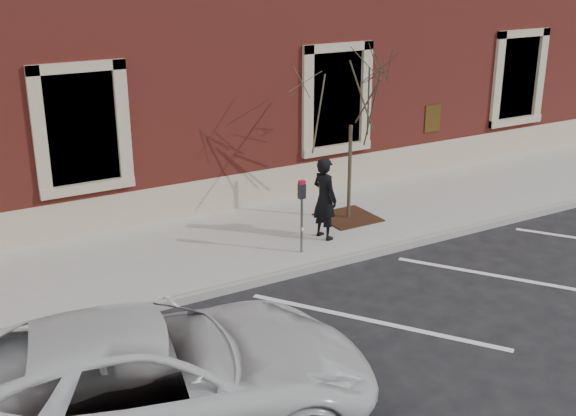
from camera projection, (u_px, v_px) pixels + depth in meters
ground at (304, 272)px, 13.51m from camera, size 120.00×120.00×0.00m
sidewalk_near at (260, 238)px, 14.91m from camera, size 40.00×3.50×0.15m
curb_near at (305, 270)px, 13.45m from camera, size 40.00×0.12×0.15m
parking_stripes at (374, 321)px, 11.72m from camera, size 28.00×4.40×0.01m
building_civic at (148, 21)px, 18.48m from camera, size 40.00×8.62×8.00m
man at (325, 198)px, 14.49m from camera, size 0.50×0.68×1.69m
parking_meter at (302, 203)px, 13.70m from camera, size 0.13×0.10×1.46m
tree_grate at (348, 217)px, 15.84m from camera, size 1.16×1.16×0.03m
sapling at (352, 98)px, 14.95m from camera, size 2.27×2.27×3.79m
white_truck at (147, 379)px, 8.73m from camera, size 6.12×3.80×1.58m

